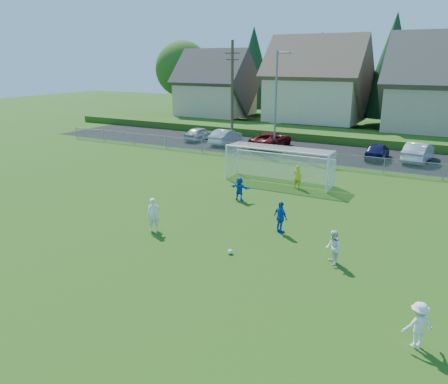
{
  "coord_description": "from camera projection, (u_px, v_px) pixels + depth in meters",
  "views": [
    {
      "loc": [
        10.77,
        -11.63,
        8.2
      ],
      "look_at": [
        0.0,
        8.0,
        1.4
      ],
      "focal_mm": 35.0,
      "sensor_mm": 36.0,
      "label": 1
    }
  ],
  "objects": [
    {
      "name": "goalkeeper",
      "position": [
        297.0,
        177.0,
        28.88
      ],
      "size": [
        0.58,
        0.4,
        1.55
      ],
      "primitive_type": "imported",
      "rotation": [
        0.0,
        0.0,
        3.09
      ],
      "color": "#CAD018",
      "rests_on": "ground"
    },
    {
      "name": "tree_row",
      "position": [
        385.0,
        70.0,
        55.5
      ],
      "size": [
        65.98,
        12.36,
        13.8
      ],
      "color": "#382616",
      "rests_on": "ground"
    },
    {
      "name": "streetlight",
      "position": [
        276.0,
        98.0,
        39.55
      ],
      "size": [
        1.38,
        0.18,
        9.0
      ],
      "color": "slate",
      "rests_on": "ground"
    },
    {
      "name": "player_white_c",
      "position": [
        418.0,
        325.0,
        12.82
      ],
      "size": [
        1.08,
        0.99,
        1.46
      ],
      "primitive_type": "imported",
      "rotation": [
        0.0,
        0.0,
        3.76
      ],
      "color": "white",
      "rests_on": "ground"
    },
    {
      "name": "soccer_ball",
      "position": [
        230.0,
        252.0,
        19.19
      ],
      "size": [
        0.22,
        0.22,
        0.22
      ],
      "primitive_type": "sphere",
      "color": "white",
      "rests_on": "ground"
    },
    {
      "name": "car_c",
      "position": [
        271.0,
        140.0,
        42.19
      ],
      "size": [
        2.71,
        5.65,
        1.55
      ],
      "primitive_type": "imported",
      "rotation": [
        0.0,
        0.0,
        3.12
      ],
      "color": "#55090D",
      "rests_on": "ground"
    },
    {
      "name": "soccer_goal",
      "position": [
        280.0,
        159.0,
        30.09
      ],
      "size": [
        7.42,
        1.9,
        2.5
      ],
      "color": "white",
      "rests_on": "ground"
    },
    {
      "name": "utility_pole",
      "position": [
        232.0,
        92.0,
        42.62
      ],
      "size": [
        1.6,
        0.26,
        10.0
      ],
      "color": "#473321",
      "rests_on": "ground"
    },
    {
      "name": "player_blue_a",
      "position": [
        281.0,
        217.0,
        21.38
      ],
      "size": [
        1.01,
        0.81,
        1.6
      ],
      "primitive_type": "imported",
      "rotation": [
        0.0,
        0.0,
        2.61
      ],
      "color": "blue",
      "rests_on": "ground"
    },
    {
      "name": "car_f",
      "position": [
        418.0,
        152.0,
        36.45
      ],
      "size": [
        2.19,
        5.06,
        1.62
      ],
      "primitive_type": "imported",
      "rotation": [
        0.0,
        0.0,
        3.04
      ],
      "color": "silver",
      "rests_on": "ground"
    },
    {
      "name": "ground",
      "position": [
        126.0,
        278.0,
        17.1
      ],
      "size": [
        160.0,
        160.0,
        0.0
      ],
      "primitive_type": "plane",
      "color": "#193D0C",
      "rests_on": "ground"
    },
    {
      "name": "player_white_b",
      "position": [
        333.0,
        248.0,
        18.09
      ],
      "size": [
        0.81,
        0.89,
        1.47
      ],
      "primitive_type": "imported",
      "rotation": [
        0.0,
        0.0,
        -1.12
      ],
      "color": "white",
      "rests_on": "ground"
    },
    {
      "name": "grass_embankment",
      "position": [
        346.0,
        136.0,
        46.34
      ],
      "size": [
        70.0,
        6.0,
        0.8
      ],
      "primitive_type": "cube",
      "color": "#1E420F",
      "rests_on": "ground"
    },
    {
      "name": "asphalt_lot",
      "position": [
        326.0,
        153.0,
        40.17
      ],
      "size": [
        60.0,
        60.0,
        0.0
      ],
      "primitive_type": "plane",
      "color": "black",
      "rests_on": "ground"
    },
    {
      "name": "car_a",
      "position": [
        200.0,
        134.0,
        46.16
      ],
      "size": [
        1.92,
        4.21,
        1.4
      ],
      "primitive_type": "imported",
      "rotation": [
        0.0,
        0.0,
        3.08
      ],
      "color": "#B9BDC2",
      "rests_on": "ground"
    },
    {
      "name": "houses_row",
      "position": [
        384.0,
        68.0,
        49.68
      ],
      "size": [
        53.9,
        11.45,
        13.27
      ],
      "color": "tan",
      "rests_on": "ground"
    },
    {
      "name": "car_b",
      "position": [
        226.0,
        137.0,
        44.01
      ],
      "size": [
        1.64,
        4.58,
        1.5
      ],
      "primitive_type": "imported",
      "rotation": [
        0.0,
        0.0,
        3.15
      ],
      "color": "silver",
      "rests_on": "ground"
    },
    {
      "name": "chainlink_fence",
      "position": [
        307.0,
        157.0,
        35.37
      ],
      "size": [
        52.06,
        0.06,
        1.2
      ],
      "color": "gray",
      "rests_on": "ground"
    },
    {
      "name": "player_white_a",
      "position": [
        154.0,
        215.0,
        21.6
      ],
      "size": [
        0.73,
        0.7,
        1.69
      ],
      "primitive_type": "imported",
      "rotation": [
        0.0,
        0.0,
        0.67
      ],
      "color": "white",
      "rests_on": "ground"
    },
    {
      "name": "car_e",
      "position": [
        377.0,
        151.0,
        37.37
      ],
      "size": [
        1.79,
        4.21,
        1.42
      ],
      "primitive_type": "imported",
      "rotation": [
        0.0,
        0.0,
        3.17
      ],
      "color": "#151549",
      "rests_on": "ground"
    },
    {
      "name": "player_blue_b",
      "position": [
        240.0,
        189.0,
        26.42
      ],
      "size": [
        1.35,
        0.49,
        1.44
      ],
      "primitive_type": "imported",
      "rotation": [
        0.0,
        0.0,
        3.09
      ],
      "color": "blue",
      "rests_on": "ground"
    }
  ]
}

